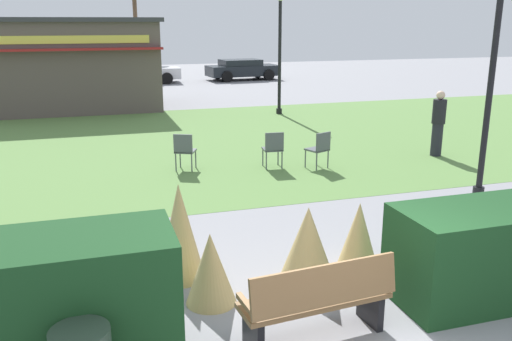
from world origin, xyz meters
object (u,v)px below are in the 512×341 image
(lamppost_mid, at_px, (494,55))
(cafe_chair_west, at_px, (320,147))
(cafe_chair_east, at_px, (184,149))
(person_strolling, at_px, (438,123))
(parked_car_east_slot, at_px, (242,69))
(lamppost_far, at_px, (280,38))
(parked_car_center_slot, at_px, (141,72))
(park_bench, at_px, (318,300))
(parked_car_west_slot, at_px, (44,74))
(cafe_chair_center, at_px, (273,147))
(food_kiosk, at_px, (48,64))

(lamppost_mid, bearing_deg, cafe_chair_west, 127.13)
(cafe_chair_east, xyz_separation_m, person_strolling, (6.50, -0.49, 0.33))
(parked_car_east_slot, bearing_deg, lamppost_mid, -93.93)
(lamppost_far, bearing_deg, parked_car_center_slot, 107.67)
(park_bench, xyz_separation_m, person_strolling, (6.35, 6.88, 0.38))
(cafe_chair_west, height_order, parked_car_west_slot, parked_car_west_slot)
(lamppost_mid, relative_size, cafe_chair_west, 4.99)
(person_strolling, relative_size, parked_car_west_slot, 0.40)
(park_bench, xyz_separation_m, cafe_chair_west, (2.92, 6.60, 0.05))
(cafe_chair_west, relative_size, parked_car_east_slot, 0.21)
(lamppost_mid, relative_size, lamppost_far, 1.00)
(lamppost_mid, distance_m, parked_car_west_slot, 24.83)
(lamppost_far, bearing_deg, cafe_chair_center, -110.63)
(lamppost_mid, height_order, person_strolling, lamppost_mid)
(lamppost_mid, distance_m, lamppost_far, 10.65)
(food_kiosk, height_order, cafe_chair_east, food_kiosk)
(lamppost_far, xyz_separation_m, cafe_chair_center, (-2.79, -7.40, -2.25))
(food_kiosk, relative_size, parked_car_west_slot, 2.01)
(park_bench, relative_size, lamppost_mid, 0.39)
(cafe_chair_center, height_order, person_strolling, person_strolling)
(park_bench, height_order, person_strolling, person_strolling)
(cafe_chair_west, bearing_deg, lamppost_far, 77.29)
(lamppost_far, relative_size, parked_car_center_slot, 1.03)
(lamppost_far, relative_size, person_strolling, 2.63)
(cafe_chair_center, bearing_deg, cafe_chair_east, 168.12)
(parked_car_west_slot, distance_m, parked_car_center_slot, 5.14)
(lamppost_mid, height_order, parked_car_center_slot, lamppost_mid)
(cafe_chair_west, distance_m, person_strolling, 3.45)
(lamppost_far, height_order, parked_car_west_slot, lamppost_far)
(park_bench, height_order, cafe_chair_east, park_bench)
(lamppost_far, height_order, cafe_chair_center, lamppost_far)
(food_kiosk, xyz_separation_m, person_strolling, (9.94, -11.16, -0.91))
(cafe_chair_west, distance_m, parked_car_east_slot, 20.31)
(cafe_chair_east, xyz_separation_m, parked_car_center_slot, (0.93, 19.19, 0.12))
(parked_car_center_slot, bearing_deg, lamppost_mid, -79.26)
(cafe_chair_east, relative_size, parked_car_east_slot, 0.21)
(lamppost_far, bearing_deg, person_strolling, -77.32)
(food_kiosk, height_order, cafe_chair_west, food_kiosk)
(cafe_chair_west, xyz_separation_m, cafe_chair_center, (-1.04, 0.34, 0.00))
(parked_car_east_slot, bearing_deg, park_bench, -104.13)
(food_kiosk, height_order, cafe_chair_center, food_kiosk)
(cafe_chair_west, bearing_deg, parked_car_east_slot, 79.33)
(cafe_chair_east, xyz_separation_m, parked_car_west_slot, (-4.20, 19.19, 0.12))
(park_bench, xyz_separation_m, cafe_chair_east, (-0.16, 7.37, 0.05))
(parked_car_west_slot, bearing_deg, food_kiosk, -84.88)
(food_kiosk, bearing_deg, lamppost_mid, -58.72)
(lamppost_mid, height_order, lamppost_far, same)
(lamppost_mid, height_order, cafe_chair_center, lamppost_mid)
(cafe_chair_center, bearing_deg, cafe_chair_west, -18.34)
(park_bench, relative_size, person_strolling, 1.03)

